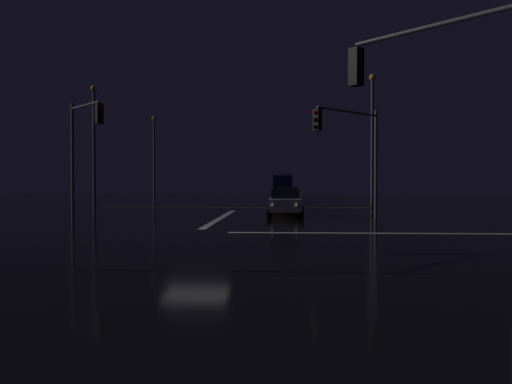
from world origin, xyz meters
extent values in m
cube|color=black|center=(0.00, 0.00, -0.05)|extent=(120.00, 120.00, 0.10)
cube|color=white|center=(0.00, 8.15, 0.00)|extent=(0.35, 13.96, 0.01)
cube|color=yellow|center=(0.00, 19.75, 0.00)|extent=(22.00, 0.15, 0.01)
cube|color=white|center=(8.25, 0.00, 0.00)|extent=(13.96, 0.40, 0.01)
cube|color=silver|center=(3.56, 9.88, 0.67)|extent=(1.80, 4.20, 0.70)
cube|color=black|center=(3.56, 10.08, 1.29)|extent=(1.60, 2.00, 0.55)
cylinder|color=black|center=(4.46, 8.33, 0.32)|extent=(0.22, 0.64, 0.64)
cylinder|color=black|center=(2.66, 8.33, 0.32)|extent=(0.22, 0.64, 0.64)
cylinder|color=black|center=(4.46, 11.43, 0.32)|extent=(0.22, 0.64, 0.64)
cylinder|color=black|center=(2.66, 11.43, 0.32)|extent=(0.22, 0.64, 0.64)
sphere|color=#F9EFC6|center=(4.21, 7.76, 0.72)|extent=(0.22, 0.22, 0.22)
sphere|color=#F9EFC6|center=(2.91, 7.76, 0.72)|extent=(0.22, 0.22, 0.22)
cube|color=#C66014|center=(3.50, 16.22, 0.67)|extent=(1.80, 4.20, 0.70)
cube|color=black|center=(3.50, 16.42, 1.29)|extent=(1.60, 2.00, 0.55)
cylinder|color=black|center=(4.40, 14.67, 0.32)|extent=(0.22, 0.64, 0.64)
cylinder|color=black|center=(2.60, 14.67, 0.32)|extent=(0.22, 0.64, 0.64)
cylinder|color=black|center=(4.40, 17.77, 0.32)|extent=(0.22, 0.64, 0.64)
cylinder|color=black|center=(2.60, 17.77, 0.32)|extent=(0.22, 0.64, 0.64)
sphere|color=#F9EFC6|center=(4.15, 14.10, 0.72)|extent=(0.22, 0.22, 0.22)
sphere|color=#F9EFC6|center=(2.85, 14.10, 0.72)|extent=(0.22, 0.22, 0.22)
cube|color=maroon|center=(3.80, 22.12, 0.67)|extent=(1.80, 4.20, 0.70)
cube|color=black|center=(3.80, 22.32, 1.29)|extent=(1.60, 2.00, 0.55)
cylinder|color=black|center=(4.70, 20.57, 0.32)|extent=(0.22, 0.64, 0.64)
cylinder|color=black|center=(2.90, 20.57, 0.32)|extent=(0.22, 0.64, 0.64)
cylinder|color=black|center=(4.70, 23.67, 0.32)|extent=(0.22, 0.64, 0.64)
cylinder|color=black|center=(2.90, 23.67, 0.32)|extent=(0.22, 0.64, 0.64)
sphere|color=#F9EFC6|center=(4.45, 20.00, 0.72)|extent=(0.22, 0.22, 0.22)
sphere|color=#F9EFC6|center=(3.15, 20.00, 0.72)|extent=(0.22, 0.22, 0.22)
cube|color=slate|center=(3.72, 27.42, 0.67)|extent=(1.80, 4.20, 0.70)
cube|color=black|center=(3.72, 27.62, 1.29)|extent=(1.60, 2.00, 0.55)
cylinder|color=black|center=(4.62, 25.87, 0.32)|extent=(0.22, 0.64, 0.64)
cylinder|color=black|center=(2.82, 25.87, 0.32)|extent=(0.22, 0.64, 0.64)
cylinder|color=black|center=(4.62, 28.97, 0.32)|extent=(0.22, 0.64, 0.64)
cylinder|color=black|center=(2.82, 28.97, 0.32)|extent=(0.22, 0.64, 0.64)
sphere|color=#F9EFC6|center=(4.37, 25.30, 0.72)|extent=(0.22, 0.22, 0.22)
sphere|color=#F9EFC6|center=(3.07, 25.30, 0.72)|extent=(0.22, 0.22, 0.22)
cube|color=#14512D|center=(3.57, 33.66, 0.67)|extent=(1.80, 4.20, 0.70)
cube|color=black|center=(3.57, 33.86, 1.29)|extent=(1.60, 2.00, 0.55)
cylinder|color=black|center=(4.47, 32.11, 0.32)|extent=(0.22, 0.64, 0.64)
cylinder|color=black|center=(2.67, 32.11, 0.32)|extent=(0.22, 0.64, 0.64)
cylinder|color=black|center=(4.47, 35.21, 0.32)|extent=(0.22, 0.64, 0.64)
cylinder|color=black|center=(2.67, 35.21, 0.32)|extent=(0.22, 0.64, 0.64)
sphere|color=#F9EFC6|center=(4.22, 31.54, 0.72)|extent=(0.22, 0.22, 0.22)
sphere|color=#F9EFC6|center=(2.92, 31.54, 0.72)|extent=(0.22, 0.22, 0.22)
cube|color=black|center=(3.27, 39.21, 0.67)|extent=(1.80, 4.20, 0.70)
cube|color=black|center=(3.27, 39.41, 1.29)|extent=(1.60, 2.00, 0.55)
cylinder|color=black|center=(4.17, 37.66, 0.32)|extent=(0.22, 0.64, 0.64)
cylinder|color=black|center=(2.37, 37.66, 0.32)|extent=(0.22, 0.64, 0.64)
cylinder|color=black|center=(4.17, 40.76, 0.32)|extent=(0.22, 0.64, 0.64)
cylinder|color=black|center=(2.37, 40.76, 0.32)|extent=(0.22, 0.64, 0.64)
sphere|color=#F9EFC6|center=(3.92, 37.09, 0.72)|extent=(0.22, 0.22, 0.22)
sphere|color=#F9EFC6|center=(2.62, 37.09, 0.72)|extent=(0.22, 0.22, 0.22)
cube|color=navy|center=(3.40, 44.06, 1.63)|extent=(2.40, 2.20, 2.30)
cube|color=silver|center=(3.40, 48.56, 1.78)|extent=(2.40, 5.00, 2.60)
cylinder|color=black|center=(4.60, 44.66, 0.48)|extent=(0.28, 0.96, 0.96)
cylinder|color=black|center=(2.20, 44.66, 0.48)|extent=(0.28, 0.96, 0.96)
cylinder|color=black|center=(4.60, 49.36, 0.48)|extent=(0.28, 0.96, 0.96)
cylinder|color=black|center=(2.20, 49.36, 0.48)|extent=(0.28, 0.96, 0.96)
sphere|color=#F9EFC6|center=(4.25, 42.91, 1.03)|extent=(0.26, 0.26, 0.26)
sphere|color=#F9EFC6|center=(2.55, 42.91, 1.03)|extent=(0.26, 0.26, 0.26)
cylinder|color=#4C4C51|center=(7.01, -7.01, 5.83)|extent=(3.18, 3.18, 0.12)
cube|color=black|center=(5.46, -5.46, 5.21)|extent=(0.46, 0.46, 1.05)
sphere|color=red|center=(5.35, -5.35, 5.55)|extent=(0.22, 0.22, 0.22)
sphere|color=black|center=(5.35, -5.35, 5.21)|extent=(0.22, 0.22, 0.22)
sphere|color=black|center=(5.35, -5.35, 4.86)|extent=(0.22, 0.22, 0.22)
cylinder|color=#4C4C51|center=(8.55, 8.55, 2.97)|extent=(0.18, 0.18, 5.94)
cylinder|color=#4C4C51|center=(6.82, 6.82, 5.64)|extent=(3.54, 3.54, 0.12)
cube|color=black|center=(5.10, 5.10, 5.01)|extent=(0.46, 0.46, 1.05)
sphere|color=red|center=(4.98, 4.98, 5.36)|extent=(0.22, 0.22, 0.22)
sphere|color=black|center=(4.98, 4.98, 5.01)|extent=(0.22, 0.22, 0.22)
sphere|color=black|center=(4.98, 4.98, 4.67)|extent=(0.22, 0.22, 0.22)
cylinder|color=#4C4C51|center=(-8.55, 8.55, 3.23)|extent=(0.18, 0.18, 6.45)
cylinder|color=#4C4C51|center=(-7.32, 7.32, 6.15)|extent=(2.55, 2.55, 0.12)
cube|color=black|center=(-6.08, 6.08, 5.53)|extent=(0.46, 0.46, 1.05)
sphere|color=red|center=(-5.97, 5.97, 5.87)|extent=(0.22, 0.22, 0.22)
sphere|color=black|center=(-5.97, 5.97, 5.53)|extent=(0.22, 0.22, 0.22)
sphere|color=black|center=(-5.97, 5.97, 5.18)|extent=(0.22, 0.22, 0.22)
cylinder|color=#424247|center=(-9.25, 13.75, 4.04)|extent=(0.20, 0.20, 8.08)
sphere|color=#F9AD47|center=(-9.25, 13.75, 8.26)|extent=(0.44, 0.44, 0.44)
cylinder|color=#424247|center=(-9.25, 29.75, 4.02)|extent=(0.20, 0.20, 8.03)
sphere|color=#F9AD47|center=(-9.25, 29.75, 8.21)|extent=(0.44, 0.44, 0.44)
cylinder|color=#424247|center=(9.25, 13.75, 4.31)|extent=(0.20, 0.20, 8.62)
sphere|color=#F9AD47|center=(9.25, 13.75, 8.80)|extent=(0.44, 0.44, 0.44)
camera|label=1|loc=(3.41, -19.91, 2.00)|focal=35.78mm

